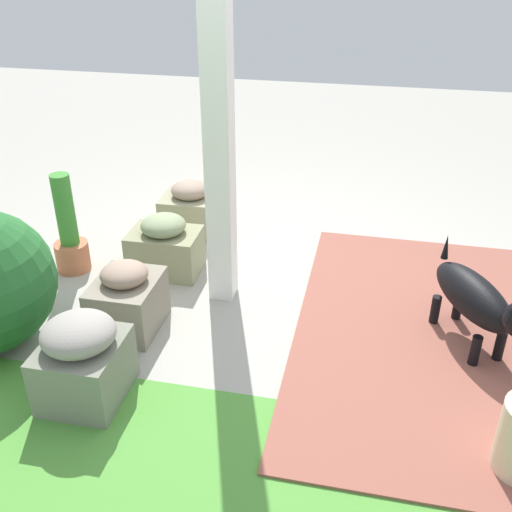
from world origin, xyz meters
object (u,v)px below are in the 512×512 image
Objects in this scene: stone_planter_nearest at (191,209)px; porch_pillar at (219,133)px; stone_planter_mid at (127,300)px; stone_planter_near at (165,246)px; stone_planter_far at (83,360)px; terracotta_pot_tall at (70,237)px; dog at (479,300)px.

porch_pillar is at bearing 119.68° from stone_planter_nearest.
stone_planter_near is at bearing -89.06° from stone_planter_mid.
stone_planter_far is 1.35m from terracotta_pot_tall.
porch_pillar reaches higher than terracotta_pot_tall.
terracotta_pot_tall is (0.68, -1.17, 0.02)m from stone_planter_far.
stone_planter_nearest is at bearing -60.32° from porch_pillar.
stone_planter_nearest is at bearing -28.87° from dog.
stone_planter_nearest is at bearing -129.70° from terracotta_pot_tall.
porch_pillar is 1.71m from dog.
stone_planter_far reaches higher than stone_planter_near.
dog reaches higher than stone_planter_near.
stone_planter_nearest is at bearing -88.43° from stone_planter_far.
porch_pillar is 2.80× the size of dog.
stone_planter_near is at bearing -88.44° from stone_planter_far.
stone_planter_mid is at bearing 90.94° from stone_planter_near.
stone_planter_nearest is 0.98m from terracotta_pot_tall.
stone_planter_far is (-0.03, 1.28, 0.03)m from stone_planter_near.
stone_planter_near is at bearing -13.09° from dog.
dog reaches higher than stone_planter_mid.
stone_planter_mid is at bearing 139.16° from terracotta_pot_tall.
dog is at bearing 170.49° from porch_pillar.
stone_planter_far is at bearing 68.08° from porch_pillar.
porch_pillar is 1.39m from terracotta_pot_tall.
porch_pillar reaches higher than stone_planter_near.
stone_planter_mid is (0.46, 0.47, -0.89)m from porch_pillar.
stone_planter_far is (-0.05, 1.92, 0.04)m from stone_planter_nearest.
stone_planter_near is 0.68m from stone_planter_mid.
dog is (-1.52, 0.25, -0.76)m from porch_pillar.
porch_pillar is 4.81× the size of stone_planter_nearest.
terracotta_pot_tall reaches higher than stone_planter_far.
stone_planter_near is at bearing 91.59° from stone_planter_nearest.
porch_pillar is 4.61× the size of stone_planter_far.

